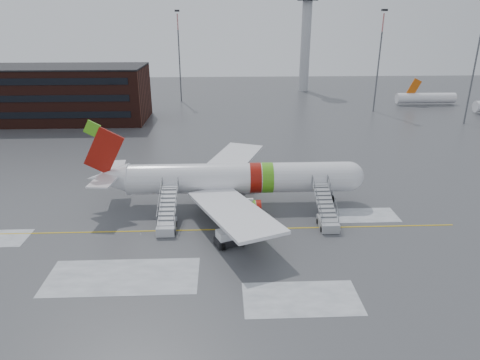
{
  "coord_description": "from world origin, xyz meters",
  "views": [
    {
      "loc": [
        3.42,
        -44.29,
        22.63
      ],
      "look_at": [
        5.52,
        4.2,
        4.0
      ],
      "focal_mm": 32.0,
      "sensor_mm": 36.0,
      "label": 1
    }
  ],
  "objects_px": {
    "airstair_fwd": "(327,217)",
    "pushback_tug": "(228,239)",
    "airliner": "(232,179)",
    "airstair_aft": "(167,220)"
  },
  "relations": [
    {
      "from": "airstair_aft",
      "to": "pushback_tug",
      "type": "xyz_separation_m",
      "value": [
        6.81,
        -4.17,
        -0.3
      ]
    },
    {
      "from": "airstair_aft",
      "to": "pushback_tug",
      "type": "relative_size",
      "value": 2.26
    },
    {
      "from": "airliner",
      "to": "airstair_fwd",
      "type": "relative_size",
      "value": 4.55
    },
    {
      "from": "airstair_fwd",
      "to": "pushback_tug",
      "type": "distance_m",
      "value": 12.21
    },
    {
      "from": "airliner",
      "to": "airstair_aft",
      "type": "xyz_separation_m",
      "value": [
        -7.52,
        -6.54,
        -2.35
      ]
    },
    {
      "from": "pushback_tug",
      "to": "airstair_aft",
      "type": "bearing_deg",
      "value": 148.48
    },
    {
      "from": "airstair_fwd",
      "to": "airstair_aft",
      "type": "bearing_deg",
      "value": 180.0
    },
    {
      "from": "airstair_fwd",
      "to": "pushback_tug",
      "type": "height_order",
      "value": "airstair_fwd"
    },
    {
      "from": "airliner",
      "to": "airstair_aft",
      "type": "bearing_deg",
      "value": -139.0
    },
    {
      "from": "airstair_aft",
      "to": "pushback_tug",
      "type": "bearing_deg",
      "value": -31.52
    }
  ]
}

